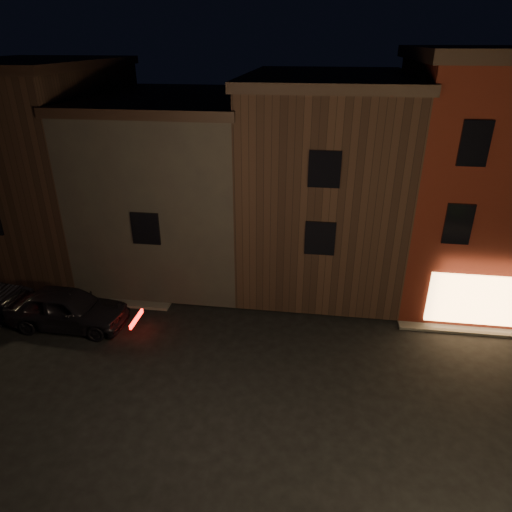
# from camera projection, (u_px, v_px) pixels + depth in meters

# --- Properties ---
(ground) EXTENTS (120.00, 120.00, 0.00)m
(ground) POSITION_uv_depth(u_px,v_px,m) (265.00, 404.00, 15.07)
(ground) COLOR black
(ground) RESTS_ON ground
(sidewalk_far_left) EXTENTS (30.00, 30.00, 0.12)m
(sidewalk_far_left) POSITION_uv_depth(u_px,v_px,m) (42.00, 193.00, 35.47)
(sidewalk_far_left) COLOR #2D2B28
(sidewalk_far_left) RESTS_ON ground
(corner_building) EXTENTS (6.50, 8.50, 10.50)m
(corner_building) POSITION_uv_depth(u_px,v_px,m) (472.00, 176.00, 20.17)
(corner_building) COLOR #50160E
(corner_building) RESTS_ON ground
(row_building_a) EXTENTS (7.30, 10.30, 9.40)m
(row_building_a) POSITION_uv_depth(u_px,v_px,m) (323.00, 177.00, 22.16)
(row_building_a) COLOR black
(row_building_a) RESTS_ON ground
(row_building_b) EXTENTS (7.80, 10.30, 8.40)m
(row_building_b) POSITION_uv_depth(u_px,v_px,m) (180.00, 181.00, 23.31)
(row_building_b) COLOR black
(row_building_b) RESTS_ON ground
(row_building_c) EXTENTS (7.30, 10.30, 9.90)m
(row_building_c) POSITION_uv_depth(u_px,v_px,m) (45.00, 161.00, 23.92)
(row_building_c) COLOR black
(row_building_c) RESTS_ON ground
(parked_car_a) EXTENTS (4.98, 2.03, 1.69)m
(parked_car_a) POSITION_uv_depth(u_px,v_px,m) (67.00, 308.00, 18.82)
(parked_car_a) COLOR black
(parked_car_a) RESTS_ON ground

